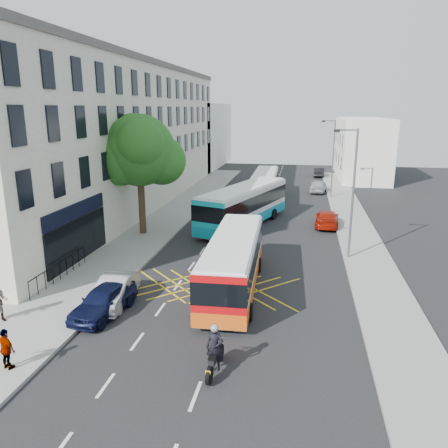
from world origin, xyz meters
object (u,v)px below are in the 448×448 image
at_px(red_hatchback, 327,218).
at_px(distant_car_silver, 318,186).
at_px(motorbike, 215,350).
at_px(distant_car_dark, 319,172).
at_px(lamp_far, 332,154).
at_px(parked_car_silver, 114,291).
at_px(bus_near, 233,262).
at_px(lamp_near, 352,187).
at_px(pedestrian_far, 6,349).
at_px(street_tree, 139,151).
at_px(parked_car_blue, 104,301).
at_px(distant_car_grey, 261,177).
at_px(bus_far, 265,185).
at_px(bus_mid, 244,205).

height_order(red_hatchback, distant_car_silver, distant_car_silver).
xyz_separation_m(motorbike, distant_car_dark, (5.11, 48.54, -0.26)).
bearing_deg(lamp_far, parked_car_silver, -112.30).
distance_m(lamp_far, bus_near, 26.93).
bearing_deg(bus_near, lamp_near, 41.38).
relative_size(motorbike, pedestrian_far, 1.39).
bearing_deg(parked_car_silver, bus_near, 22.65).
bearing_deg(street_tree, lamp_far, 49.19).
xyz_separation_m(parked_car_blue, red_hatchback, (10.91, 17.90, -0.04)).
xyz_separation_m(distant_car_grey, distant_car_silver, (7.07, -5.56, -0.02)).
bearing_deg(bus_far, motorbike, -89.11).
bearing_deg(street_tree, lamp_near, -11.40).
bearing_deg(lamp_far, street_tree, -130.81).
bearing_deg(lamp_far, parked_car_blue, -111.50).
distance_m(lamp_near, parked_car_blue, 15.92).
bearing_deg(distant_car_silver, bus_mid, 75.42).
bearing_deg(motorbike, street_tree, 122.34).
xyz_separation_m(lamp_near, pedestrian_far, (-13.20, -14.87, -3.68)).
distance_m(bus_far, motorbike, 31.77).
distance_m(parked_car_silver, distant_car_grey, 37.51).
relative_size(distant_car_dark, pedestrian_far, 2.49).
height_order(distant_car_grey, distant_car_silver, distant_car_grey).
relative_size(lamp_far, parked_car_blue, 1.97).
xyz_separation_m(bus_near, parked_car_blue, (-5.45, -3.95, -0.82)).
xyz_separation_m(lamp_far, red_hatchback, (-0.89, -12.04, -3.97)).
height_order(street_tree, lamp_near, street_tree).
xyz_separation_m(bus_mid, parked_car_blue, (-4.26, -16.83, -1.02)).
bearing_deg(parked_car_silver, lamp_near, 32.30).
relative_size(parked_car_silver, distant_car_dark, 1.05).
bearing_deg(distant_car_silver, lamp_near, 99.88).
bearing_deg(lamp_near, parked_car_blue, -139.87).
relative_size(lamp_near, distant_car_dark, 2.05).
distance_m(bus_far, distant_car_silver, 7.49).
height_order(bus_mid, pedestrian_far, bus_mid).
xyz_separation_m(street_tree, lamp_far, (14.71, 17.03, -1.68)).
xyz_separation_m(motorbike, pedestrian_far, (-7.37, -1.33, 0.03)).
xyz_separation_m(street_tree, distant_car_grey, (6.48, 25.61, -5.55)).
distance_m(bus_far, pedestrian_far, 33.69).
bearing_deg(bus_near, bus_mid, 93.31).
distance_m(red_hatchback, distant_car_grey, 21.88).
xyz_separation_m(motorbike, red_hatchback, (4.94, 21.50, -0.25)).
relative_size(street_tree, bus_mid, 0.75).
relative_size(lamp_far, distant_car_dark, 2.05).
height_order(lamp_near, distant_car_silver, lamp_near).
xyz_separation_m(lamp_far, bus_mid, (-7.54, -13.11, -2.91)).
distance_m(street_tree, parked_car_blue, 14.37).
height_order(parked_car_blue, distant_car_grey, distant_car_grey).
height_order(red_hatchback, distant_car_grey, distant_car_grey).
distance_m(bus_near, motorbike, 7.59).
relative_size(bus_near, parked_car_silver, 2.52).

